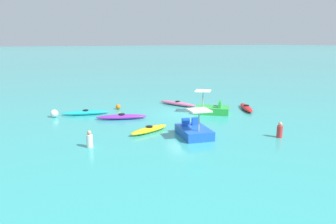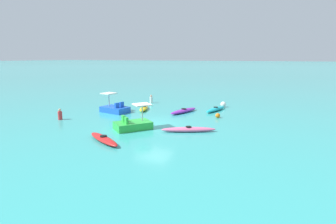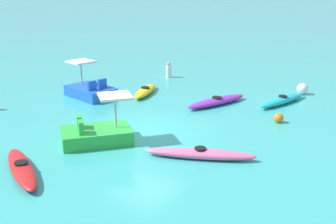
% 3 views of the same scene
% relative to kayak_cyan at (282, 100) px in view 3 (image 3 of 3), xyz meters
% --- Properties ---
extents(ground_plane, '(600.00, 600.00, 0.00)m').
position_rel_kayak_cyan_xyz_m(ground_plane, '(-6.54, 2.95, -0.16)').
color(ground_plane, '#38ADA8').
extents(kayak_cyan, '(3.38, 1.34, 0.37)m').
position_rel_kayak_cyan_xyz_m(kayak_cyan, '(0.00, 0.00, 0.00)').
color(kayak_cyan, '#19B7C6').
rests_on(kayak_cyan, ground_plane).
extents(kayak_red, '(2.07, 3.17, 0.37)m').
position_rel_kayak_cyan_xyz_m(kayak_red, '(-11.54, 3.70, 0.00)').
color(kayak_red, red).
rests_on(kayak_red, ground_plane).
extents(kayak_yellow, '(2.81, 1.54, 0.37)m').
position_rel_kayak_cyan_xyz_m(kayak_yellow, '(-2.33, 6.17, 0.00)').
color(kayak_yellow, yellow).
rests_on(kayak_yellow, ground_plane).
extents(kayak_purple, '(3.46, 1.70, 0.37)m').
position_rel_kayak_cyan_xyz_m(kayak_purple, '(-1.91, 2.39, 0.00)').
color(kayak_purple, purple).
rests_on(kayak_purple, ground_plane).
extents(kayak_pink, '(2.08, 3.48, 0.37)m').
position_rel_kayak_cyan_xyz_m(kayak_pink, '(-7.55, -0.09, -0.00)').
color(kayak_pink, pink).
rests_on(kayak_pink, ground_plane).
extents(pedal_boat_blue, '(1.90, 2.64, 1.68)m').
position_rel_kayak_cyan_xyz_m(pedal_boat_blue, '(-4.24, 8.05, 0.17)').
color(pedal_boat_blue, blue).
rests_on(pedal_boat_blue, ground_plane).
extents(pedal_boat_green, '(2.81, 2.67, 1.68)m').
position_rel_kayak_cyan_xyz_m(pedal_boat_green, '(-8.41, 3.61, 0.17)').
color(pedal_boat_green, green).
rests_on(pedal_boat_green, ground_plane).
extents(buoy_white, '(0.55, 0.55, 0.55)m').
position_rel_kayak_cyan_xyz_m(buoy_white, '(2.12, -0.22, 0.11)').
color(buoy_white, white).
rests_on(buoy_white, ground_plane).
extents(buoy_orange, '(0.38, 0.38, 0.38)m').
position_rel_kayak_cyan_xyz_m(buoy_orange, '(-2.70, -0.86, 0.03)').
color(buoy_orange, orange).
rests_on(buoy_orange, ground_plane).
extents(person_by_kayaks, '(0.45, 0.45, 0.88)m').
position_rel_kayak_cyan_xyz_m(person_by_kayaks, '(1.40, 7.35, 0.22)').
color(person_by_kayaks, silver).
rests_on(person_by_kayaks, ground_plane).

